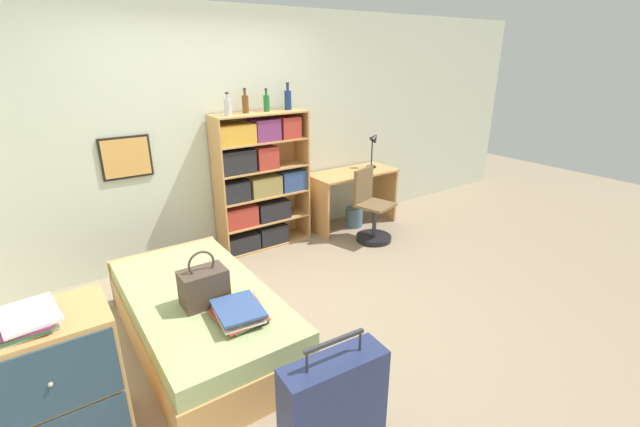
{
  "coord_description": "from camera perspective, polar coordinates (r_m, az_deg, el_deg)",
  "views": [
    {
      "loc": [
        -1.55,
        -2.82,
        2.13
      ],
      "look_at": [
        0.53,
        0.19,
        0.75
      ],
      "focal_mm": 24.0,
      "sensor_mm": 36.0,
      "label": 1
    }
  ],
  "objects": [
    {
      "name": "bottle_clear",
      "position": [
        4.79,
        -7.15,
        14.46
      ],
      "size": [
        0.07,
        0.07,
        0.24
      ],
      "color": "#1E6B2D",
      "rests_on": "bookcase"
    },
    {
      "name": "book_stack_on_bed",
      "position": [
        2.99,
        -10.74,
        -12.85
      ],
      "size": [
        0.35,
        0.41,
        0.1
      ],
      "color": "#232328",
      "rests_on": "bed"
    },
    {
      "name": "bookcase",
      "position": [
        4.84,
        -8.22,
        4.07
      ],
      "size": [
        1.06,
        0.32,
        1.53
      ],
      "color": "tan",
      "rests_on": "ground_plane"
    },
    {
      "name": "bottle_green",
      "position": [
        4.52,
        -12.2,
        13.75
      ],
      "size": [
        0.07,
        0.07,
        0.23
      ],
      "color": "#B7BCC1",
      "rests_on": "bookcase"
    },
    {
      "name": "bottle_brown",
      "position": [
        4.69,
        -9.93,
        14.25
      ],
      "size": [
        0.07,
        0.07,
        0.26
      ],
      "color": "brown",
      "rests_on": "bookcase"
    },
    {
      "name": "dresser",
      "position": [
        2.88,
        -31.82,
        -19.18
      ],
      "size": [
        0.65,
        0.49,
        0.86
      ],
      "color": "tan",
      "rests_on": "ground_plane"
    },
    {
      "name": "desk_lamp",
      "position": [
        5.62,
        7.21,
        9.28
      ],
      "size": [
        0.18,
        0.13,
        0.47
      ],
      "color": "black",
      "rests_on": "desk"
    },
    {
      "name": "suitcase",
      "position": [
        2.55,
        1.83,
        -24.53
      ],
      "size": [
        0.6,
        0.24,
        0.77
      ],
      "color": "navy",
      "rests_on": "ground_plane"
    },
    {
      "name": "bottle_blue",
      "position": [
        4.91,
        -4.31,
        14.94
      ],
      "size": [
        0.08,
        0.08,
        0.29
      ],
      "color": "navy",
      "rests_on": "bookcase"
    },
    {
      "name": "magazine_pile_on_dresser",
      "position": [
        2.6,
        -34.62,
        -11.64
      ],
      "size": [
        0.31,
        0.35,
        0.07
      ],
      "color": "silver",
      "rests_on": "dresser"
    },
    {
      "name": "desk",
      "position": [
        5.5,
        4.34,
        3.38
      ],
      "size": [
        1.14,
        0.53,
        0.72
      ],
      "color": "tan",
      "rests_on": "ground_plane"
    },
    {
      "name": "ground_plane",
      "position": [
        3.86,
        -5.06,
        -12.93
      ],
      "size": [
        14.0,
        14.0,
        0.0
      ],
      "primitive_type": "plane",
      "color": "gray"
    },
    {
      "name": "handbag",
      "position": [
        3.17,
        -15.23,
        -9.36
      ],
      "size": [
        0.32,
        0.21,
        0.41
      ],
      "color": "#47382D",
      "rests_on": "bed"
    },
    {
      "name": "waste_bin",
      "position": [
        5.59,
        4.56,
        -0.47
      ],
      "size": [
        0.22,
        0.22,
        0.25
      ],
      "color": "slate",
      "rests_on": "ground_plane"
    },
    {
      "name": "bed",
      "position": [
        3.52,
        -15.61,
        -13.03
      ],
      "size": [
        0.96,
        1.88,
        0.44
      ],
      "color": "tan",
      "rests_on": "ground_plane"
    },
    {
      "name": "desk_chair",
      "position": [
        5.14,
        6.87,
        -0.5
      ],
      "size": [
        0.47,
        0.47,
        0.87
      ],
      "color": "black",
      "rests_on": "ground_plane"
    },
    {
      "name": "wall_back",
      "position": [
        4.72,
        -15.25,
        9.81
      ],
      "size": [
        10.0,
        0.09,
        2.6
      ],
      "color": "beige",
      "rests_on": "ground_plane"
    }
  ]
}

